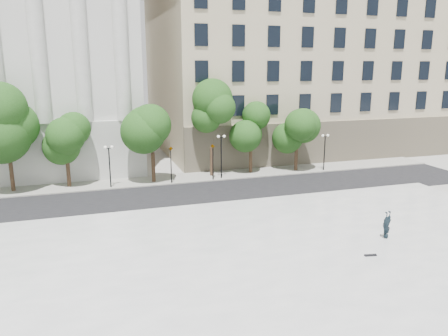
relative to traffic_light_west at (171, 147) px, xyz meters
The scene contains 11 objects.
ground 22.61m from the traffic_light_west, 89.69° to the right, with size 160.00×160.00×0.00m, color #B2AFA8.
plaza 19.61m from the traffic_light_west, 89.64° to the right, with size 44.00×22.00×0.45m, color white.
street 5.68m from the traffic_light_west, 88.37° to the right, with size 60.00×8.00×0.02m, color black.
far_sidewalk 4.03m from the traffic_light_west, 85.89° to the left, with size 60.00×4.00×0.12m, color #99978D.
building_east 27.13m from the traffic_light_west, 39.54° to the left, with size 36.00×26.15×23.00m.
traffic_light_west is the anchor object (origin of this frame).
traffic_light_east 4.22m from the traffic_light_west, ahead, with size 0.59×1.91×4.26m.
person_lying 21.69m from the traffic_light_west, 61.29° to the right, with size 0.65×0.43×1.78m, color black.
skateboard 22.48m from the traffic_light_west, 69.71° to the right, with size 0.73×0.19×0.07m, color black.
street_trees 5.38m from the traffic_light_west, 163.49° to the left, with size 39.89×4.86×8.26m.
lamp_posts 0.90m from the traffic_light_west, 125.86° to the left, with size 35.72×0.28×4.55m.
Camera 1 is at (-7.73, -18.46, 11.25)m, focal length 35.00 mm.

